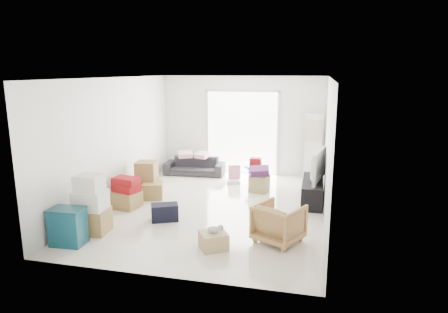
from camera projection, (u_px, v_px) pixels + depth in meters
room_shell at (215, 145)px, 8.19m from camera, size 4.98×6.48×3.18m
sliding_door at (242, 129)px, 11.04m from camera, size 2.10×0.04×2.33m
ac_tower at (313, 148)px, 10.37m from camera, size 0.45×0.30×1.75m
tv_console at (312, 191)px, 8.77m from camera, size 0.44×1.47×0.49m
television at (313, 177)px, 8.71m from camera, size 0.87×1.28×0.15m
sofa at (195, 163)px, 11.06m from camera, size 1.67×0.58×0.64m
pillow_left at (185, 149)px, 11.00m from camera, size 0.50×0.47×0.13m
pillow_right at (202, 150)px, 10.92m from camera, size 0.39×0.35×0.11m
armchair at (279, 221)px, 6.70m from camera, size 0.93×0.91×0.73m
storage_bins at (68, 226)px, 6.60m from camera, size 0.57×0.42×0.63m
box_stack_a at (91, 207)px, 7.07m from camera, size 0.61×0.52×1.06m
box_stack_b at (127, 194)px, 8.38m from camera, size 0.62×0.55×0.66m
box_stack_c at (147, 179)px, 9.27m from camera, size 0.54×0.52×0.79m
loose_box at (153, 190)px, 9.03m from camera, size 0.55×0.55×0.36m
duffel_bag at (165, 212)px, 7.70m from camera, size 0.59×0.49×0.32m
ottoman at (259, 183)px, 9.52m from camera, size 0.48×0.48×0.40m
blanket at (260, 172)px, 9.46m from camera, size 0.50×0.50×0.14m
kids_table at (255, 165)px, 10.10m from camera, size 0.56×0.56×0.68m
toy_walker at (234, 178)px, 10.31m from camera, size 0.40×0.38×0.45m
wood_crate at (213, 240)px, 6.49m from camera, size 0.57×0.57×0.28m
plush_bunny at (215, 229)px, 6.45m from camera, size 0.26×0.15×0.13m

